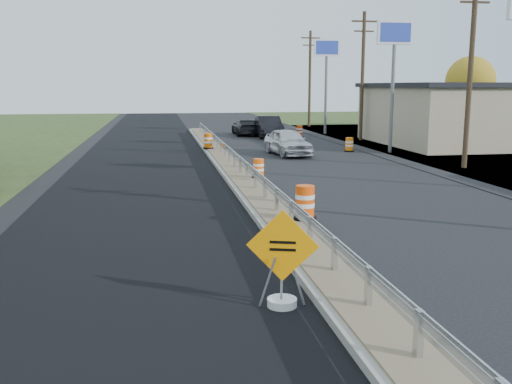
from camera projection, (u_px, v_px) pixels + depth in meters
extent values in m
plane|color=black|center=(276.00, 217.00, 17.99)|extent=(140.00, 140.00, 0.00)
cube|color=black|center=(142.00, 173.00, 26.94)|extent=(7.20, 120.00, 0.01)
cube|color=gray|center=(240.00, 175.00, 25.72)|extent=(1.60, 55.00, 0.18)
cube|color=brown|center=(240.00, 173.00, 25.70)|extent=(1.25, 55.00, 0.05)
cube|color=silver|center=(419.00, 333.00, 8.19)|extent=(0.10, 0.15, 0.70)
cube|color=silver|center=(369.00, 286.00, 10.13)|extent=(0.10, 0.15, 0.70)
cube|color=silver|center=(334.00, 254.00, 12.07)|extent=(0.10, 0.15, 0.70)
cube|color=silver|center=(310.00, 230.00, 14.01)|extent=(0.10, 0.15, 0.70)
cube|color=silver|center=(291.00, 213.00, 15.94)|extent=(0.10, 0.15, 0.70)
cube|color=silver|center=(277.00, 199.00, 17.88)|extent=(0.10, 0.15, 0.70)
cube|color=silver|center=(265.00, 188.00, 19.82)|extent=(0.10, 0.15, 0.70)
cube|color=silver|center=(255.00, 179.00, 21.76)|extent=(0.10, 0.15, 0.70)
cube|color=silver|center=(247.00, 171.00, 23.69)|extent=(0.10, 0.15, 0.70)
cube|color=silver|center=(240.00, 165.00, 25.63)|extent=(0.10, 0.15, 0.70)
cube|color=silver|center=(234.00, 159.00, 27.57)|extent=(0.10, 0.15, 0.70)
cube|color=silver|center=(229.00, 154.00, 29.51)|extent=(0.10, 0.15, 0.70)
cube|color=silver|center=(225.00, 150.00, 31.44)|extent=(0.10, 0.15, 0.70)
cube|color=silver|center=(221.00, 146.00, 33.38)|extent=(0.10, 0.15, 0.70)
cube|color=silver|center=(217.00, 143.00, 35.32)|extent=(0.10, 0.15, 0.70)
cube|color=silver|center=(214.00, 140.00, 37.26)|extent=(0.10, 0.15, 0.70)
cube|color=silver|center=(211.00, 137.00, 39.19)|extent=(0.10, 0.15, 0.70)
cube|color=silver|center=(209.00, 135.00, 41.13)|extent=(0.10, 0.15, 0.70)
cube|color=silver|center=(206.00, 133.00, 43.07)|extent=(0.10, 0.15, 0.70)
cube|color=silver|center=(204.00, 131.00, 45.00)|extent=(0.10, 0.15, 0.70)
cube|color=silver|center=(202.00, 129.00, 46.94)|extent=(0.10, 0.15, 0.70)
cube|color=silver|center=(200.00, 127.00, 48.88)|extent=(0.10, 0.15, 0.70)
cube|color=silver|center=(237.00, 158.00, 26.56)|extent=(0.04, 46.00, 0.34)
cube|color=silver|center=(237.00, 159.00, 26.58)|extent=(0.06, 46.00, 0.03)
cube|color=silver|center=(237.00, 156.00, 26.55)|extent=(0.06, 46.00, 0.03)
cube|color=tan|center=(508.00, 115.00, 40.49)|extent=(18.00, 12.00, 4.00)
cube|color=black|center=(511.00, 85.00, 40.10)|extent=(18.50, 12.50, 0.30)
cube|color=black|center=(389.00, 122.00, 39.08)|extent=(0.08, 7.20, 2.20)
cylinder|color=slate|center=(392.00, 97.00, 34.61)|extent=(0.22, 0.22, 6.80)
cube|color=white|center=(395.00, 32.00, 33.91)|extent=(2.20, 0.25, 1.40)
cube|color=#263FB2|center=(395.00, 32.00, 33.91)|extent=(1.90, 0.30, 1.10)
cylinder|color=slate|center=(326.00, 94.00, 48.17)|extent=(0.22, 0.22, 6.80)
cube|color=white|center=(327.00, 48.00, 47.47)|extent=(2.20, 0.25, 1.40)
cube|color=#263FB2|center=(327.00, 48.00, 47.47)|extent=(1.90, 0.30, 1.10)
cylinder|color=#473523|center=(470.00, 73.00, 27.76)|extent=(0.26, 0.26, 9.40)
cube|color=#473523|center=(475.00, 2.00, 27.15)|extent=(1.50, 0.10, 0.10)
cylinder|color=#473523|center=(362.00, 77.00, 42.29)|extent=(0.26, 0.26, 9.40)
cube|color=#473523|center=(364.00, 21.00, 41.55)|extent=(1.90, 0.12, 0.12)
cube|color=#473523|center=(364.00, 31.00, 41.68)|extent=(1.50, 0.10, 0.10)
cylinder|color=#473523|center=(310.00, 79.00, 56.82)|extent=(0.26, 0.26, 9.40)
cube|color=#473523|center=(310.00, 38.00, 56.08)|extent=(1.90, 0.12, 0.12)
cube|color=#473523|center=(310.00, 45.00, 56.21)|extent=(1.50, 0.10, 0.10)
cylinder|color=#473523|center=(468.00, 112.00, 54.97)|extent=(0.36, 0.36, 3.08)
sphere|color=#B08225|center=(470.00, 81.00, 54.42)|extent=(4.62, 4.62, 4.62)
cylinder|color=white|center=(282.00, 303.00, 10.68)|extent=(0.56, 0.56, 0.16)
cube|color=slate|center=(267.00, 282.00, 10.55)|extent=(0.33, 0.13, 0.97)
cube|color=slate|center=(297.00, 280.00, 10.65)|extent=(0.33, 0.13, 0.97)
cube|color=slate|center=(282.00, 280.00, 10.65)|extent=(0.11, 0.25, 0.99)
cube|color=orange|center=(283.00, 246.00, 10.47)|extent=(1.30, 0.41, 1.35)
cube|color=black|center=(283.00, 242.00, 10.44)|extent=(0.46, 0.14, 0.05)
cube|color=black|center=(283.00, 250.00, 10.47)|extent=(0.46, 0.14, 0.05)
cylinder|color=black|center=(305.00, 218.00, 16.67)|extent=(0.68, 0.68, 0.09)
cylinder|color=#F44A0A|center=(305.00, 202.00, 16.59)|extent=(0.55, 0.55, 0.96)
cylinder|color=white|center=(305.00, 196.00, 16.56)|extent=(0.56, 0.56, 0.13)
cylinder|color=white|center=(305.00, 205.00, 16.60)|extent=(0.56, 0.56, 0.13)
cylinder|color=black|center=(259.00, 177.00, 24.20)|extent=(0.55, 0.55, 0.07)
cylinder|color=#FF570A|center=(259.00, 168.00, 24.13)|extent=(0.44, 0.44, 0.77)
cylinder|color=white|center=(259.00, 165.00, 24.11)|extent=(0.46, 0.46, 0.10)
cylinder|color=white|center=(259.00, 170.00, 24.14)|extent=(0.46, 0.46, 0.10)
cylinder|color=black|center=(208.00, 148.00, 35.39)|extent=(0.64, 0.64, 0.09)
cylinder|color=#DB5F09|center=(208.00, 141.00, 35.31)|extent=(0.51, 0.51, 0.90)
cylinder|color=white|center=(208.00, 138.00, 35.28)|extent=(0.53, 0.53, 0.12)
cylinder|color=white|center=(208.00, 142.00, 35.33)|extent=(0.53, 0.53, 0.12)
cylinder|color=black|center=(349.00, 151.00, 35.83)|extent=(0.60, 0.60, 0.08)
cylinder|color=orange|center=(349.00, 144.00, 35.75)|extent=(0.48, 0.48, 0.84)
cylinder|color=white|center=(349.00, 142.00, 35.73)|extent=(0.49, 0.49, 0.11)
cylinder|color=white|center=(349.00, 145.00, 35.77)|extent=(0.49, 0.49, 0.11)
cylinder|color=black|center=(299.00, 136.00, 46.38)|extent=(0.62, 0.62, 0.08)
cylinder|color=#F0410A|center=(299.00, 131.00, 46.30)|extent=(0.49, 0.49, 0.86)
cylinder|color=white|center=(299.00, 129.00, 46.27)|extent=(0.51, 0.51, 0.11)
cylinder|color=white|center=(299.00, 132.00, 46.31)|extent=(0.51, 0.51, 0.11)
imported|color=silver|center=(288.00, 142.00, 33.87)|extent=(2.38, 4.79, 1.57)
imported|color=black|center=(269.00, 127.00, 45.42)|extent=(2.03, 5.20, 1.69)
imported|color=black|center=(245.00, 127.00, 47.70)|extent=(1.91, 4.64, 1.34)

